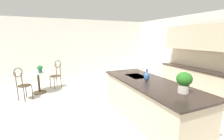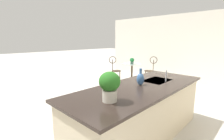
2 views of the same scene
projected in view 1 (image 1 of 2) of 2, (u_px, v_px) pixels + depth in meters
The scene contains 13 objects.
ground_plane at pixel (110, 120), 3.66m from camera, with size 40.00×40.00×0.00m, color beige.
wall_back at pixel (219, 56), 4.80m from camera, with size 9.00×0.12×2.70m, color silver.
wall_left_window at pixel (75, 49), 7.21m from camera, with size 0.12×7.80×2.70m, color silver.
kitchen_island at pixel (148, 100), 3.62m from camera, with size 2.80×1.06×0.92m.
back_counter_run at pixel (194, 81), 5.16m from camera, with size 2.44×0.64×1.52m.
upper_cabinet_run at pixel (199, 37), 4.86m from camera, with size 2.40×0.36×0.76m.
bistro_table at pixel (39, 80), 5.35m from camera, with size 0.80×0.80×0.74m.
chair_near_window at pixel (56, 73), 5.93m from camera, with size 0.52×0.52×1.04m.
chair_by_island at pixel (22, 82), 4.67m from camera, with size 0.54×0.54×1.04m.
sink_faucet at pixel (142, 71), 4.07m from camera, with size 0.02×0.02×0.22m, color #B2B5BA.
potted_plant_on_table at pixel (40, 69), 5.19m from camera, with size 0.17×0.17×0.24m.
potted_plant_counter_far at pixel (184, 81), 2.76m from camera, with size 0.27×0.27×0.38m.
vase_on_counter at pixel (147, 76), 3.53m from camera, with size 0.13×0.13×0.29m.
Camera 1 is at (3.08, -1.28, 1.90)m, focal length 24.91 mm.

